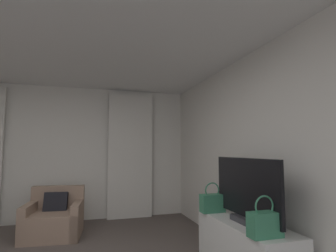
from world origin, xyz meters
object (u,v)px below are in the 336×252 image
at_px(handbag_primary, 212,202).
at_px(handbag_secondary, 265,223).
at_px(armchair, 54,220).
at_px(tv_flatscreen, 246,191).
at_px(tv_console, 245,249).

distance_m(handbag_primary, handbag_secondary, 1.02).
height_order(handbag_primary, handbag_secondary, same).
distance_m(armchair, tv_flatscreen, 3.05).
distance_m(tv_console, handbag_secondary, 0.67).
distance_m(tv_console, handbag_primary, 0.66).
xyz_separation_m(tv_flatscreen, handbag_primary, (-0.13, 0.54, -0.21)).
xyz_separation_m(armchair, tv_flatscreen, (2.13, -2.09, 0.65)).
distance_m(armchair, handbag_secondary, 3.29).
distance_m(tv_console, tv_flatscreen, 0.62).
xyz_separation_m(tv_console, tv_flatscreen, (-0.00, -0.04, 0.62)).
height_order(armchair, handbag_primary, handbag_primary).
height_order(tv_console, tv_flatscreen, tv_flatscreen).
relative_size(tv_flatscreen, handbag_primary, 3.14).
bearing_deg(tv_flatscreen, tv_console, 90.00).
relative_size(tv_console, tv_flatscreen, 1.18).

